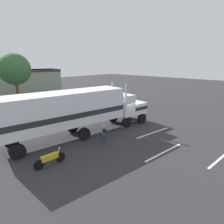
{
  "coord_description": "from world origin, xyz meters",
  "views": [
    {
      "loc": [
        -14.95,
        -11.85,
        6.57
      ],
      "look_at": [
        -2.02,
        0.5,
        1.6
      ],
      "focal_mm": 29.13,
      "sensor_mm": 36.0,
      "label": 1
    }
  ],
  "objects_px": {
    "semi_truck": "(78,109)",
    "person_bystander": "(104,133)",
    "tree_left": "(15,69)",
    "motorcycle": "(50,159)"
  },
  "relations": [
    {
      "from": "semi_truck",
      "to": "tree_left",
      "type": "distance_m",
      "value": 16.73
    },
    {
      "from": "semi_truck",
      "to": "tree_left",
      "type": "relative_size",
      "value": 1.84
    },
    {
      "from": "motorcycle",
      "to": "tree_left",
      "type": "xyz_separation_m",
      "value": [
        5.08,
        19.16,
        5.0
      ]
    },
    {
      "from": "person_bystander",
      "to": "semi_truck",
      "type": "bearing_deg",
      "value": 99.5
    },
    {
      "from": "semi_truck",
      "to": "tree_left",
      "type": "bearing_deg",
      "value": 87.39
    },
    {
      "from": "motorcycle",
      "to": "tree_left",
      "type": "bearing_deg",
      "value": 75.15
    },
    {
      "from": "semi_truck",
      "to": "person_bystander",
      "type": "height_order",
      "value": "semi_truck"
    },
    {
      "from": "person_bystander",
      "to": "tree_left",
      "type": "distance_m",
      "value": 19.77
    },
    {
      "from": "person_bystander",
      "to": "motorcycle",
      "type": "height_order",
      "value": "person_bystander"
    },
    {
      "from": "person_bystander",
      "to": "motorcycle",
      "type": "xyz_separation_m",
      "value": [
        -4.79,
        0.07,
        -0.41
      ]
    }
  ]
}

